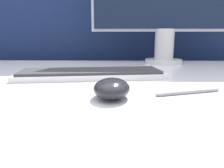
# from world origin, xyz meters

# --- Properties ---
(partition_panel) EXTENTS (5.00, 0.03, 1.45)m
(partition_panel) POSITION_xyz_m (0.00, 0.63, 0.73)
(partition_panel) COLOR navy
(partition_panel) RESTS_ON ground_plane
(computer_mouse_near) EXTENTS (0.08, 0.11, 0.04)m
(computer_mouse_near) POSITION_xyz_m (-0.05, -0.22, 0.77)
(computer_mouse_near) COLOR #232328
(computer_mouse_near) RESTS_ON desk
(keyboard) EXTENTS (0.46, 0.19, 0.02)m
(keyboard) POSITION_xyz_m (-0.12, 0.01, 0.76)
(keyboard) COLOR silver
(keyboard) RESTS_ON desk
(pen) EXTENTS (0.15, 0.06, 0.01)m
(pen) POSITION_xyz_m (0.12, -0.19, 0.75)
(pen) COLOR #99999E
(pen) RESTS_ON desk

